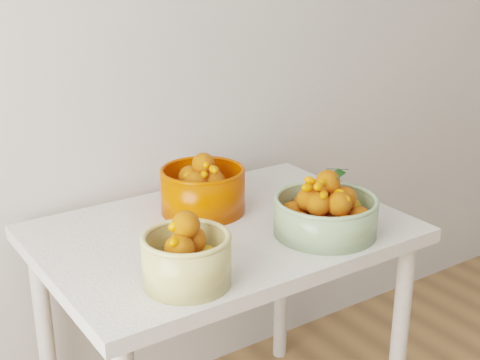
# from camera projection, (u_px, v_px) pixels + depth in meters

# --- Properties ---
(table) EXTENTS (1.00, 0.70, 0.75)m
(table) POSITION_uv_depth(u_px,v_px,m) (222.00, 258.00, 1.90)
(table) COLOR silver
(table) RESTS_ON ground
(bowl_cream) EXTENTS (0.24, 0.24, 0.18)m
(bowl_cream) POSITION_uv_depth(u_px,v_px,m) (186.00, 257.00, 1.54)
(bowl_cream) COLOR tan
(bowl_cream) RESTS_ON table
(bowl_green) EXTENTS (0.37, 0.37, 0.18)m
(bowl_green) POSITION_uv_depth(u_px,v_px,m) (325.00, 212.00, 1.81)
(bowl_green) COLOR #85A576
(bowl_green) RESTS_ON table
(bowl_orange) EXTENTS (0.32, 0.32, 0.18)m
(bowl_orange) POSITION_uv_depth(u_px,v_px,m) (203.00, 189.00, 1.95)
(bowl_orange) COLOR #C43300
(bowl_orange) RESTS_ON table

